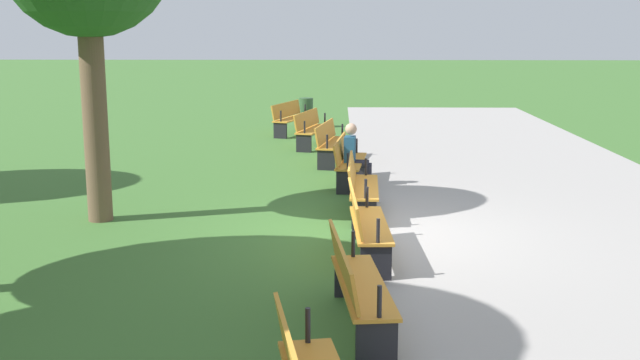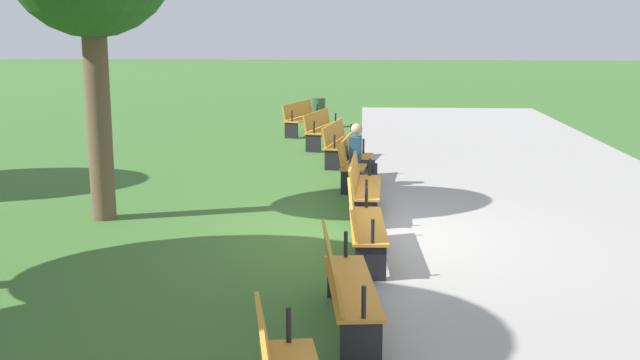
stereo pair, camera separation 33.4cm
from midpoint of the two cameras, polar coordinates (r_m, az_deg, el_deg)
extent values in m
plane|color=#3D6B2D|center=(11.30, 4.45, -4.02)|extent=(120.00, 120.00, 0.00)
cube|color=#A39E99|center=(11.77, 19.46, -4.01)|extent=(35.96, 6.30, 0.01)
cube|color=orange|center=(21.69, -0.72, 4.60)|extent=(1.99, 1.04, 0.04)
cube|color=orange|center=(21.74, -1.22, 5.26)|extent=(1.88, 0.72, 0.40)
cube|color=black|center=(22.56, 0.17, 4.27)|extent=(0.18, 0.37, 0.43)
cylinder|color=black|center=(22.50, 0.21, 5.26)|extent=(0.06, 0.06, 0.30)
cube|color=black|center=(20.88, -1.68, 3.69)|extent=(0.18, 0.37, 0.43)
cylinder|color=black|center=(20.82, -1.64, 4.77)|extent=(0.06, 0.06, 0.30)
cube|color=orange|center=(19.37, 0.83, 3.80)|extent=(2.00, 0.91, 0.04)
cube|color=orange|center=(19.40, 0.26, 4.53)|extent=(1.91, 0.59, 0.40)
cube|color=black|center=(20.27, 1.58, 3.46)|extent=(0.15, 0.38, 0.43)
cylinder|color=black|center=(20.22, 1.64, 4.57)|extent=(0.05, 0.05, 0.30)
cube|color=black|center=(18.54, 0.01, 2.73)|extent=(0.15, 0.38, 0.43)
cylinder|color=black|center=(18.48, 0.07, 3.94)|extent=(0.05, 0.05, 0.30)
cube|color=orange|center=(17.04, 2.24, 2.75)|extent=(2.00, 0.78, 0.04)
cube|color=orange|center=(17.05, 1.58, 3.58)|extent=(1.94, 0.45, 0.40)
cube|color=black|center=(17.97, 2.80, 2.44)|extent=(0.13, 0.38, 0.43)
cylinder|color=black|center=(17.91, 2.88, 3.69)|extent=(0.05, 0.05, 0.30)
cube|color=black|center=(16.20, 1.60, 1.47)|extent=(0.13, 0.38, 0.43)
cylinder|color=black|center=(16.13, 1.67, 2.85)|extent=(0.05, 0.05, 0.30)
cube|color=orange|center=(14.70, 3.42, 1.37)|extent=(1.98, 0.65, 0.04)
cube|color=orange|center=(14.68, 2.66, 2.32)|extent=(1.95, 0.31, 0.40)
cube|color=black|center=(15.64, 3.76, 1.10)|extent=(0.10, 0.38, 0.43)
cylinder|color=black|center=(15.57, 3.85, 2.53)|extent=(0.05, 0.05, 0.30)
cube|color=black|center=(13.85, 3.02, -0.22)|extent=(0.10, 0.38, 0.43)
cylinder|color=black|center=(13.78, 3.12, 1.38)|extent=(0.05, 0.05, 0.30)
cube|color=orange|center=(12.36, 4.26, -0.55)|extent=(1.96, 0.51, 0.04)
cube|color=orange|center=(12.31, 3.35, 0.57)|extent=(1.95, 0.18, 0.40)
cube|color=black|center=(13.30, 4.32, -0.73)|extent=(0.07, 0.38, 0.43)
cylinder|color=black|center=(13.22, 4.43, 0.95)|extent=(0.05, 0.05, 0.30)
cube|color=black|center=(11.52, 4.16, -2.62)|extent=(0.07, 0.38, 0.43)
cylinder|color=black|center=(11.43, 4.29, -0.69)|extent=(0.05, 0.05, 0.30)
cube|color=orange|center=(10.02, 4.50, -3.36)|extent=(1.96, 0.51, 0.04)
cube|color=orange|center=(9.96, 3.38, -2.01)|extent=(1.95, 0.18, 0.40)
cube|color=black|center=(10.97, 4.21, -3.33)|extent=(0.07, 0.38, 0.43)
cylinder|color=black|center=(10.87, 4.34, -1.32)|extent=(0.05, 0.05, 0.30)
cube|color=black|center=(9.21, 4.81, -6.20)|extent=(0.07, 0.38, 0.43)
cylinder|color=black|center=(9.10, 4.98, -3.83)|extent=(0.05, 0.05, 0.30)
cube|color=orange|center=(7.73, 3.61, -7.83)|extent=(1.98, 0.65, 0.04)
cube|color=orange|center=(7.64, 2.13, -6.15)|extent=(1.95, 0.31, 0.40)
cube|color=black|center=(8.67, 2.89, -7.31)|extent=(0.10, 0.38, 0.43)
cylinder|color=black|center=(8.55, 3.05, -4.80)|extent=(0.05, 0.05, 0.30)
cube|color=black|center=(6.97, 4.46, -12.10)|extent=(0.10, 0.38, 0.43)
cylinder|color=black|center=(6.83, 4.68, -9.04)|extent=(0.05, 0.05, 0.30)
cylinder|color=black|center=(6.31, -0.80, -10.74)|extent=(0.05, 0.05, 0.30)
cube|color=navy|center=(14.53, 3.30, 2.26)|extent=(0.34, 0.23, 0.50)
sphere|color=tan|center=(14.48, 3.40, 3.78)|extent=(0.22, 0.22, 0.22)
cylinder|color=#23232D|center=(14.65, 4.03, 1.25)|extent=(0.17, 0.37, 0.13)
cylinder|color=#23232D|center=(14.67, 4.72, 0.41)|extent=(0.12, 0.12, 0.43)
cylinder|color=#23232D|center=(14.47, 3.96, 1.13)|extent=(0.17, 0.37, 0.13)
cylinder|color=#23232D|center=(14.50, 4.66, 0.27)|extent=(0.12, 0.12, 0.43)
cylinder|color=brown|center=(12.31, -15.36, 4.62)|extent=(0.38, 0.38, 3.27)
cylinder|color=#2D512D|center=(23.11, 0.29, 5.01)|extent=(0.42, 0.42, 0.89)
camera|label=1|loc=(0.17, -89.14, 0.17)|focal=43.12mm
camera|label=2|loc=(0.17, 90.86, -0.17)|focal=43.12mm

